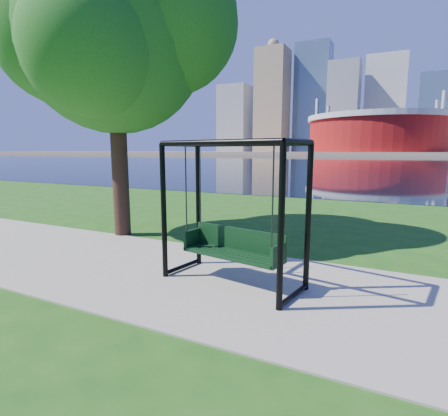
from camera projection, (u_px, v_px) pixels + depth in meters
The scene contains 8 objects.
ground at pixel (215, 271), 7.14m from camera, with size 900.00×900.00×0.00m, color #1E5114.
path at pixel (203, 279), 6.70m from camera, with size 120.00×4.00×0.03m, color #9E937F.
river at pixel (385, 160), 97.45m from camera, with size 900.00×180.00×0.02m, color black.
far_bank at pixel (393, 153), 277.90m from camera, with size 900.00×228.00×2.00m, color #937F60.
stadium at pixel (376, 132), 217.28m from camera, with size 83.00×83.00×32.00m.
skyline at pixel (391, 110), 286.02m from camera, with size 392.00×66.00×96.50m.
swing at pixel (233, 216), 6.30m from camera, with size 2.71×1.54×2.62m.
park_tree at pixel (114, 34), 9.45m from camera, with size 6.44×5.82×8.00m.
Camera 1 is at (3.19, -6.05, 2.43)m, focal length 28.00 mm.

